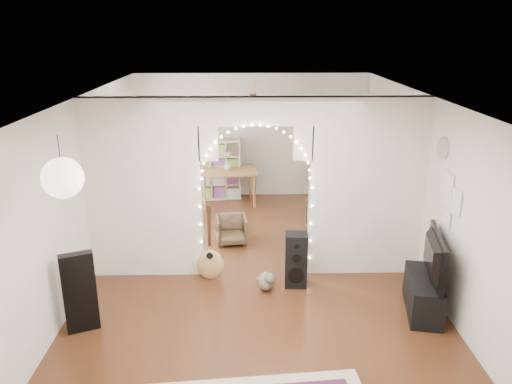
{
  "coord_description": "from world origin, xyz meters",
  "views": [
    {
      "loc": [
        -0.14,
        -7.01,
        3.62
      ],
      "look_at": [
        0.01,
        0.3,
        1.2
      ],
      "focal_mm": 35.0,
      "sensor_mm": 36.0,
      "label": 1
    }
  ],
  "objects_px": {
    "acoustic_guitar": "(210,253)",
    "dining_chair_right": "(324,221)",
    "media_console": "(423,295)",
    "bookcase": "(211,170)",
    "dining_chair_left": "(232,230)",
    "floor_speaker": "(296,260)",
    "dining_table": "(228,173)"
  },
  "relations": [
    {
      "from": "dining_chair_left",
      "to": "dining_chair_right",
      "type": "height_order",
      "value": "dining_chair_right"
    },
    {
      "from": "dining_chair_left",
      "to": "dining_chair_right",
      "type": "xyz_separation_m",
      "value": [
        1.68,
        0.4,
        0.0
      ]
    },
    {
      "from": "floor_speaker",
      "to": "dining_chair_left",
      "type": "xyz_separation_m",
      "value": [
        -0.98,
        1.55,
        -0.16
      ]
    },
    {
      "from": "dining_table",
      "to": "dining_chair_left",
      "type": "distance_m",
      "value": 2.11
    },
    {
      "from": "acoustic_guitar",
      "to": "dining_chair_left",
      "type": "bearing_deg",
      "value": 89.22
    },
    {
      "from": "acoustic_guitar",
      "to": "dining_chair_right",
      "type": "height_order",
      "value": "acoustic_guitar"
    },
    {
      "from": "floor_speaker",
      "to": "dining_chair_left",
      "type": "distance_m",
      "value": 1.84
    },
    {
      "from": "media_console",
      "to": "dining_chair_left",
      "type": "height_order",
      "value": "media_console"
    },
    {
      "from": "floor_speaker",
      "to": "media_console",
      "type": "distance_m",
      "value": 1.79
    },
    {
      "from": "acoustic_guitar",
      "to": "dining_chair_left",
      "type": "height_order",
      "value": "acoustic_guitar"
    },
    {
      "from": "dining_chair_right",
      "to": "dining_table",
      "type": "bearing_deg",
      "value": 122.64
    },
    {
      "from": "floor_speaker",
      "to": "media_console",
      "type": "relative_size",
      "value": 0.82
    },
    {
      "from": "floor_speaker",
      "to": "bookcase",
      "type": "xyz_separation_m",
      "value": [
        -1.47,
        3.96,
        0.25
      ]
    },
    {
      "from": "floor_speaker",
      "to": "dining_table",
      "type": "distance_m",
      "value": 3.78
    },
    {
      "from": "bookcase",
      "to": "floor_speaker",
      "type": "bearing_deg",
      "value": -75.9
    },
    {
      "from": "acoustic_guitar",
      "to": "dining_chair_right",
      "type": "bearing_deg",
      "value": 52.67
    },
    {
      "from": "dining_table",
      "to": "bookcase",
      "type": "bearing_deg",
      "value": 129.63
    },
    {
      "from": "dining_table",
      "to": "dining_chair_left",
      "type": "height_order",
      "value": "dining_table"
    },
    {
      "from": "dining_chair_right",
      "to": "floor_speaker",
      "type": "bearing_deg",
      "value": -124.46
    },
    {
      "from": "bookcase",
      "to": "dining_chair_right",
      "type": "xyz_separation_m",
      "value": [
        2.18,
        -2.01,
        -0.41
      ]
    },
    {
      "from": "floor_speaker",
      "to": "dining_table",
      "type": "xyz_separation_m",
      "value": [
        -1.1,
        3.61,
        0.27
      ]
    },
    {
      "from": "acoustic_guitar",
      "to": "dining_chair_right",
      "type": "relative_size",
      "value": 1.86
    },
    {
      "from": "dining_chair_left",
      "to": "dining_chair_right",
      "type": "bearing_deg",
      "value": 6.55
    },
    {
      "from": "floor_speaker",
      "to": "bookcase",
      "type": "bearing_deg",
      "value": 113.87
    },
    {
      "from": "acoustic_guitar",
      "to": "floor_speaker",
      "type": "relative_size",
      "value": 1.23
    },
    {
      "from": "bookcase",
      "to": "dining_table",
      "type": "xyz_separation_m",
      "value": [
        0.37,
        -0.35,
        0.02
      ]
    },
    {
      "from": "media_console",
      "to": "bookcase",
      "type": "height_order",
      "value": "bookcase"
    },
    {
      "from": "bookcase",
      "to": "acoustic_guitar",
      "type": "bearing_deg",
      "value": -93.06
    },
    {
      "from": "floor_speaker",
      "to": "dining_table",
      "type": "relative_size",
      "value": 0.63
    },
    {
      "from": "acoustic_guitar",
      "to": "floor_speaker",
      "type": "height_order",
      "value": "acoustic_guitar"
    },
    {
      "from": "acoustic_guitar",
      "to": "media_console",
      "type": "height_order",
      "value": "acoustic_guitar"
    },
    {
      "from": "media_console",
      "to": "dining_table",
      "type": "distance_m",
      "value": 5.16
    }
  ]
}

